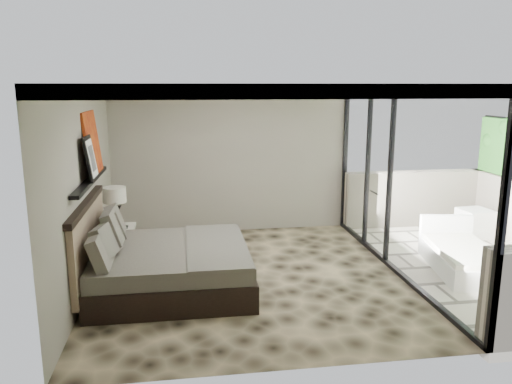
{
  "coord_description": "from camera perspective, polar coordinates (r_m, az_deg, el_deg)",
  "views": [
    {
      "loc": [
        -0.91,
        -6.9,
        2.78
      ],
      "look_at": [
        0.17,
        0.4,
        1.2
      ],
      "focal_mm": 35.0,
      "sensor_mm": 36.0,
      "label": 1
    }
  ],
  "objects": [
    {
      "name": "table_lamp",
      "position": [
        8.34,
        -15.82,
        -1.09
      ],
      "size": [
        0.37,
        0.37,
        0.67
      ],
      "color": "black",
      "rests_on": "nightstand"
    },
    {
      "name": "abstract_canvas",
      "position": [
        7.57,
        -18.22,
        5.36
      ],
      "size": [
        0.13,
        0.9,
        0.9
      ],
      "primitive_type": "cube",
      "rotation": [
        0.0,
        -0.1,
        0.0
      ],
      "color": "#9F200D",
      "rests_on": "picture_ledge"
    },
    {
      "name": "nightstand",
      "position": [
        8.57,
        -15.17,
        -5.62
      ],
      "size": [
        0.59,
        0.59,
        0.47
      ],
      "primitive_type": "cube",
      "rotation": [
        0.0,
        0.0,
        0.29
      ],
      "color": "black",
      "rests_on": "floor"
    },
    {
      "name": "picture_ledge",
      "position": [
        7.23,
        -18.4,
        1.24
      ],
      "size": [
        0.12,
        2.2,
        0.05
      ],
      "primitive_type": "cube",
      "color": "black",
      "rests_on": "left_wall"
    },
    {
      "name": "bed",
      "position": [
        7.1,
        -10.48,
        -8.1
      ],
      "size": [
        2.21,
        2.14,
        1.22
      ],
      "color": "black",
      "rests_on": "floor"
    },
    {
      "name": "lounger",
      "position": [
        8.34,
        22.42,
        -6.83
      ],
      "size": [
        1.13,
        1.83,
        0.67
      ],
      "rotation": [
        0.0,
        0.0,
        -0.17
      ],
      "color": "white",
      "rests_on": "terrace_slab"
    },
    {
      "name": "left_wall",
      "position": [
        7.16,
        -18.96,
        0.29
      ],
      "size": [
        0.02,
        5.0,
        2.8
      ],
      "primitive_type": "cube",
      "color": "gray",
      "rests_on": "floor"
    },
    {
      "name": "framed_print",
      "position": [
        7.07,
        -18.39,
        3.69
      ],
      "size": [
        0.11,
        0.5,
        0.6
      ],
      "primitive_type": "cube",
      "rotation": [
        0.0,
        -0.14,
        0.0
      ],
      "color": "black",
      "rests_on": "picture_ledge"
    },
    {
      "name": "floor",
      "position": [
        7.49,
        -0.85,
        -9.71
      ],
      "size": [
        5.0,
        5.0,
        0.0
      ],
      "primitive_type": "plane",
      "color": "black",
      "rests_on": "ground"
    },
    {
      "name": "back_wall",
      "position": [
        9.53,
        -2.85,
        3.74
      ],
      "size": [
        4.5,
        0.02,
        2.8
      ],
      "primitive_type": "cube",
      "color": "gray",
      "rests_on": "floor"
    },
    {
      "name": "glass_wall",
      "position": [
        7.71,
        15.94,
        1.29
      ],
      "size": [
        0.08,
        5.0,
        2.8
      ],
      "primitive_type": "cube",
      "color": "white",
      "rests_on": "floor"
    },
    {
      "name": "ottoman",
      "position": [
        10.19,
        23.69,
        -3.27
      ],
      "size": [
        0.57,
        0.57,
        0.53
      ],
      "primitive_type": "cube",
      "rotation": [
        0.0,
        0.0,
        0.1
      ],
      "color": "white",
      "rests_on": "terrace_slab"
    },
    {
      "name": "ceiling",
      "position": [
        6.96,
        -0.92,
        12.15
      ],
      "size": [
        4.5,
        5.0,
        0.02
      ],
      "primitive_type": "cube",
      "color": "silver",
      "rests_on": "back_wall"
    },
    {
      "name": "terrace_slab",
      "position": [
        8.79,
        24.41,
        -7.89
      ],
      "size": [
        3.0,
        5.0,
        0.12
      ],
      "primitive_type": "cube",
      "color": "#C0B5A4",
      "rests_on": "ground"
    }
  ]
}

